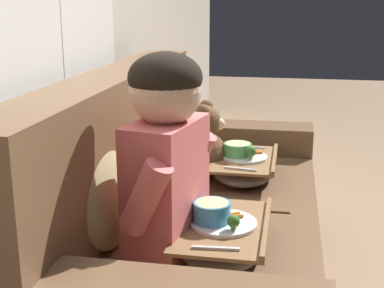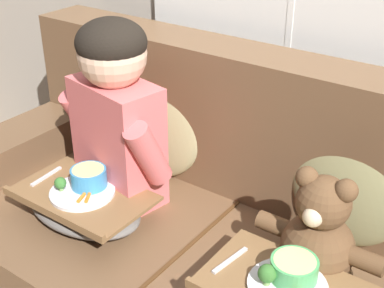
{
  "view_description": "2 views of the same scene",
  "coord_description": "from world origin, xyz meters",
  "px_view_note": "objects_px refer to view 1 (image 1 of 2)",
  "views": [
    {
      "loc": [
        -2.01,
        -0.34,
        1.29
      ],
      "look_at": [
        0.13,
        0.06,
        0.7
      ],
      "focal_mm": 50.0,
      "sensor_mm": 36.0,
      "label": 1
    },
    {
      "loc": [
        0.8,
        -1.16,
        1.58
      ],
      "look_at": [
        -0.11,
        0.12,
        0.73
      ],
      "focal_mm": 50.0,
      "sensor_mm": 36.0,
      "label": 2
    }
  ],
  "objects_px": {
    "throw_pillow_behind_teddy": "(157,133)",
    "lap_tray_child": "(223,236)",
    "throw_pillow_behind_child": "(101,188)",
    "teddy_bear": "(205,145)",
    "lap_tray_teddy": "(244,166)",
    "couch": "(183,232)",
    "child_figure": "(166,145)"
  },
  "relations": [
    {
      "from": "couch",
      "to": "lap_tray_teddy",
      "type": "distance_m",
      "value": 0.48
    },
    {
      "from": "throw_pillow_behind_teddy",
      "to": "throw_pillow_behind_child",
      "type": "bearing_deg",
      "value": 180.0
    },
    {
      "from": "child_figure",
      "to": "lap_tray_teddy",
      "type": "height_order",
      "value": "child_figure"
    },
    {
      "from": "child_figure",
      "to": "lap_tray_child",
      "type": "distance_m",
      "value": 0.36
    },
    {
      "from": "throw_pillow_behind_child",
      "to": "child_figure",
      "type": "distance_m",
      "value": 0.28
    },
    {
      "from": "couch",
      "to": "throw_pillow_behind_child",
      "type": "relative_size",
      "value": 4.46
    },
    {
      "from": "child_figure",
      "to": "lap_tray_child",
      "type": "bearing_deg",
      "value": -90.15
    },
    {
      "from": "couch",
      "to": "lap_tray_child",
      "type": "height_order",
      "value": "couch"
    },
    {
      "from": "throw_pillow_behind_child",
      "to": "lap_tray_child",
      "type": "xyz_separation_m",
      "value": [
        -0.0,
        -0.42,
        -0.14
      ]
    },
    {
      "from": "lap_tray_teddy",
      "to": "teddy_bear",
      "type": "bearing_deg",
      "value": 89.86
    },
    {
      "from": "throw_pillow_behind_teddy",
      "to": "lap_tray_child",
      "type": "bearing_deg",
      "value": -151.54
    },
    {
      "from": "teddy_bear",
      "to": "throw_pillow_behind_teddy",
      "type": "bearing_deg",
      "value": 90.0
    },
    {
      "from": "throw_pillow_behind_teddy",
      "to": "teddy_bear",
      "type": "bearing_deg",
      "value": -90.0
    },
    {
      "from": "throw_pillow_behind_teddy",
      "to": "teddy_bear",
      "type": "xyz_separation_m",
      "value": [
        0.0,
        -0.23,
        -0.05
      ]
    },
    {
      "from": "throw_pillow_behind_child",
      "to": "lap_tray_teddy",
      "type": "relative_size",
      "value": 0.96
    },
    {
      "from": "throw_pillow_behind_child",
      "to": "lap_tray_child",
      "type": "bearing_deg",
      "value": -90.1
    },
    {
      "from": "lap_tray_teddy",
      "to": "lap_tray_child",
      "type": "bearing_deg",
      "value": 179.96
    },
    {
      "from": "teddy_bear",
      "to": "lap_tray_child",
      "type": "distance_m",
      "value": 0.8
    },
    {
      "from": "throw_pillow_behind_child",
      "to": "throw_pillow_behind_teddy",
      "type": "distance_m",
      "value": 0.77
    },
    {
      "from": "couch",
      "to": "lap_tray_teddy",
      "type": "bearing_deg",
      "value": -29.12
    },
    {
      "from": "throw_pillow_behind_child",
      "to": "lap_tray_child",
      "type": "height_order",
      "value": "throw_pillow_behind_child"
    },
    {
      "from": "couch",
      "to": "throw_pillow_behind_child",
      "type": "distance_m",
      "value": 0.54
    },
    {
      "from": "lap_tray_teddy",
      "to": "couch",
      "type": "bearing_deg",
      "value": 150.88
    },
    {
      "from": "couch",
      "to": "throw_pillow_behind_teddy",
      "type": "relative_size",
      "value": 4.83
    },
    {
      "from": "throw_pillow_behind_teddy",
      "to": "lap_tray_child",
      "type": "distance_m",
      "value": 0.89
    },
    {
      "from": "couch",
      "to": "lap_tray_teddy",
      "type": "xyz_separation_m",
      "value": [
        0.39,
        -0.21,
        0.18
      ]
    },
    {
      "from": "throw_pillow_behind_child",
      "to": "teddy_bear",
      "type": "distance_m",
      "value": 0.81
    },
    {
      "from": "lap_tray_child",
      "to": "teddy_bear",
      "type": "bearing_deg",
      "value": 13.44
    },
    {
      "from": "teddy_bear",
      "to": "lap_tray_teddy",
      "type": "distance_m",
      "value": 0.21
    },
    {
      "from": "throw_pillow_behind_teddy",
      "to": "teddy_bear",
      "type": "distance_m",
      "value": 0.24
    },
    {
      "from": "couch",
      "to": "child_figure",
      "type": "xyz_separation_m",
      "value": [
        -0.39,
        -0.03,
        0.48
      ]
    },
    {
      "from": "teddy_bear",
      "to": "lap_tray_child",
      "type": "relative_size",
      "value": 0.83
    }
  ]
}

